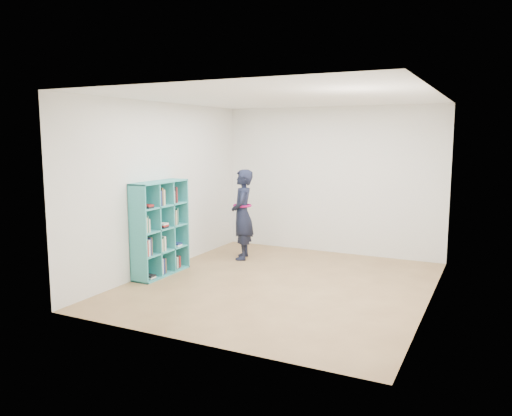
% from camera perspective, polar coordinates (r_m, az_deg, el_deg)
% --- Properties ---
extents(floor, '(4.50, 4.50, 0.00)m').
position_cam_1_polar(floor, '(7.17, 2.80, -8.70)').
color(floor, olive).
rests_on(floor, ground).
extents(ceiling, '(4.50, 4.50, 0.00)m').
position_cam_1_polar(ceiling, '(6.88, 2.95, 12.50)').
color(ceiling, white).
rests_on(ceiling, wall_back).
extents(wall_left, '(0.02, 4.50, 2.60)m').
position_cam_1_polar(wall_left, '(7.91, -10.57, 2.38)').
color(wall_left, white).
rests_on(wall_left, floor).
extents(wall_right, '(0.02, 4.50, 2.60)m').
position_cam_1_polar(wall_right, '(6.39, 19.58, 0.68)').
color(wall_right, white).
rests_on(wall_right, floor).
extents(wall_back, '(4.00, 0.02, 2.60)m').
position_cam_1_polar(wall_back, '(9.00, 8.56, 3.12)').
color(wall_back, white).
rests_on(wall_back, floor).
extents(wall_front, '(4.00, 0.02, 2.60)m').
position_cam_1_polar(wall_front, '(4.94, -7.52, -1.00)').
color(wall_front, white).
rests_on(wall_front, floor).
extents(bookshelf, '(0.31, 1.07, 1.42)m').
position_cam_1_polar(bookshelf, '(7.65, -11.05, -2.35)').
color(bookshelf, teal).
rests_on(bookshelf, floor).
extents(person, '(0.55, 0.66, 1.53)m').
position_cam_1_polar(person, '(8.46, -1.56, -0.74)').
color(person, black).
rests_on(person, floor).
extents(smartphone, '(0.05, 0.09, 0.14)m').
position_cam_1_polar(smartphone, '(8.56, -2.55, 0.03)').
color(smartphone, silver).
rests_on(smartphone, person).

